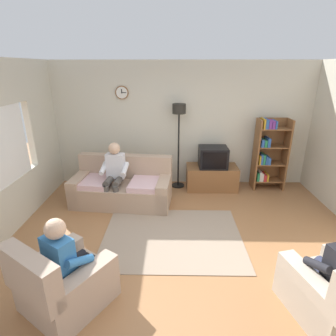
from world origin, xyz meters
The scene contains 13 objects.
ground_plane centered at (0.00, 0.00, 0.00)m, with size 12.00×12.00×0.00m, color #9E6B42.
back_wall_assembly centered at (0.00, 2.66, 1.35)m, with size 6.20×0.17×2.70m.
couch centered at (-1.20, 1.55, 0.31)m, with size 1.98×1.06×0.90m.
tv_stand centered at (0.66, 2.25, 0.26)m, with size 1.10×0.56×0.52m.
tv centered at (0.66, 2.23, 0.74)m, with size 0.60×0.49×0.44m.
bookshelf centered at (1.86, 2.32, 0.81)m, with size 0.68×0.36×1.57m.
floor_lamp centered at (-0.08, 2.35, 1.45)m, with size 0.28×0.28×1.85m.
armchair_near_window centered at (-1.41, -0.95, 0.29)m, with size 1.15×1.17×0.90m.
armchair_near_bookshelf centered at (1.52, -1.05, 0.29)m, with size 1.00×1.05×0.90m.
area_rug centered at (-0.21, 0.37, 0.01)m, with size 2.20×1.70×0.01m, color gray.
person_on_couch centered at (-1.31, 1.44, 0.70)m, with size 0.54×0.56×1.24m.
person_in_left_armchair centered at (-1.36, -0.88, 0.60)m, with size 0.61×0.64×1.12m.
person_in_right_armchair centered at (1.50, -0.96, 0.60)m, with size 0.58×0.60×1.12m.
Camera 1 is at (-0.22, -3.27, 2.56)m, focal length 28.74 mm.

